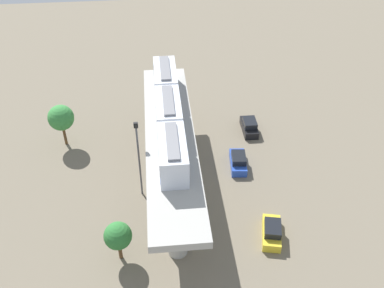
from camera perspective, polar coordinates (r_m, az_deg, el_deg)
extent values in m
plane|color=#706654|center=(51.14, -2.58, -5.38)|extent=(120.00, 120.00, 0.00)
cylinder|color=#A8A59E|center=(56.43, -3.25, 3.54)|extent=(1.90, 1.90, 6.39)
cylinder|color=#A8A59E|center=(49.00, -2.69, -2.67)|extent=(1.90, 1.90, 6.39)
cylinder|color=#A8A59E|center=(42.34, -1.92, -10.95)|extent=(1.90, 1.90, 6.39)
cube|color=#A8A59E|center=(46.73, -2.81, 0.67)|extent=(5.20, 28.85, 0.80)
cube|color=silver|center=(53.17, -3.44, 8.18)|extent=(2.60, 6.60, 3.00)
cube|color=black|center=(53.05, -3.45, 8.41)|extent=(2.64, 6.07, 0.70)
cube|color=#1947B2|center=(53.55, -3.41, 7.48)|extent=(2.64, 6.34, 0.24)
cube|color=slate|center=(52.38, -3.50, 9.71)|extent=(1.10, 5.61, 0.24)
cube|color=silver|center=(47.27, -3.02, 3.99)|extent=(2.60, 6.60, 3.00)
cube|color=black|center=(47.13, -3.03, 4.25)|extent=(2.64, 6.07, 0.70)
cube|color=#1947B2|center=(47.70, -3.00, 3.25)|extent=(2.64, 6.34, 0.24)
cube|color=slate|center=(46.38, -3.09, 5.65)|extent=(1.10, 5.61, 0.24)
cube|color=silver|center=(41.70, -2.50, -1.34)|extent=(2.60, 6.60, 3.00)
cube|color=black|center=(41.54, -2.51, -1.08)|extent=(2.64, 6.07, 0.70)
cube|color=#1947B2|center=(42.18, -2.48, -2.13)|extent=(2.64, 6.34, 0.24)
cube|color=slate|center=(40.69, -2.56, 0.42)|extent=(1.10, 5.61, 0.24)
cube|color=#284CB7|center=(53.63, 5.92, -2.39)|extent=(2.15, 4.34, 1.00)
cube|color=black|center=(52.96, 6.01, -1.78)|extent=(1.83, 2.43, 0.76)
cube|color=yellow|center=(46.30, 10.16, -11.19)|extent=(2.66, 4.49, 1.00)
cube|color=black|center=(45.55, 10.33, -10.61)|extent=(2.10, 2.60, 0.76)
cube|color=black|center=(59.48, 7.34, 2.12)|extent=(1.82, 4.21, 1.00)
cube|color=black|center=(58.85, 7.43, 2.72)|extent=(1.65, 2.31, 0.76)
cylinder|color=brown|center=(58.35, -16.07, 1.27)|extent=(0.36, 0.36, 3.17)
sphere|color=#38843D|center=(56.96, -16.49, 3.26)|extent=(3.21, 3.21, 3.21)
cylinder|color=brown|center=(43.95, -9.24, -13.20)|extent=(0.36, 0.36, 2.41)
sphere|color=#2D7233|center=(42.47, -9.51, -11.56)|extent=(2.66, 2.66, 2.66)
cylinder|color=#4C4C51|center=(47.38, -6.77, -2.39)|extent=(0.20, 0.20, 9.19)
cube|color=black|center=(44.38, -7.23, 2.42)|extent=(0.44, 0.28, 0.60)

